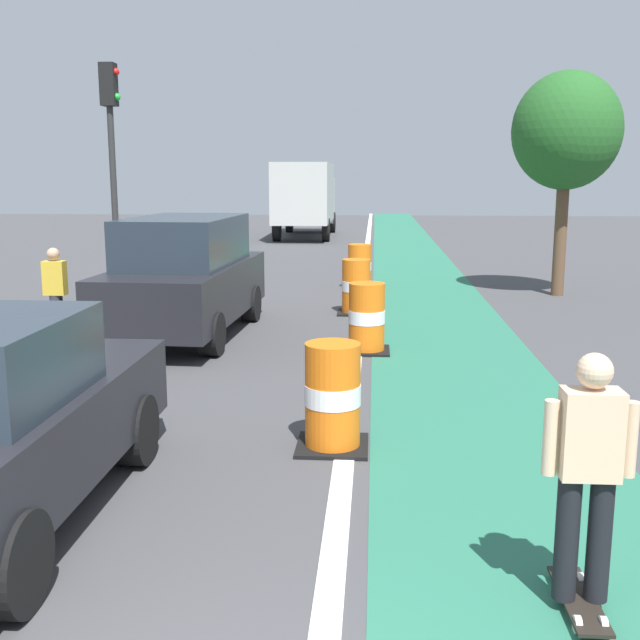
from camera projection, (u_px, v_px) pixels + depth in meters
bike_lane_strip at (437, 319)px, 14.70m from camera, size 2.50×80.00×0.01m
lane_divider_stripe at (360, 317)px, 14.80m from camera, size 0.20×80.00×0.01m
skateboarder_on_lane at (587, 475)px, 4.71m from camera, size 0.57×0.80×1.69m
parked_suv_second at (186, 276)px, 12.98m from camera, size 2.09×4.68×2.04m
traffic_barrel_front at (333, 397)px, 7.67m from camera, size 0.73×0.73×1.09m
traffic_barrel_mid at (367, 319)px, 11.86m from camera, size 0.73×0.73×1.09m
traffic_barrel_back at (356, 287)px, 15.15m from camera, size 0.73×0.73×1.09m
traffic_barrel_far at (360, 267)px, 18.41m from camera, size 0.73×0.73×1.09m
delivery_truck_down_block at (306, 195)px, 33.55m from camera, size 2.39×7.61×3.23m
traffic_light_corner at (112, 139)px, 16.60m from camera, size 0.41×0.32×5.10m
pedestrian_crossing at (146, 253)px, 18.44m from camera, size 0.34×0.20×1.61m
pedestrian_waiting at (56, 295)px, 12.10m from camera, size 0.34×0.20×1.61m
street_tree_sidewalk at (566, 132)px, 16.87m from camera, size 2.40×2.40×5.00m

